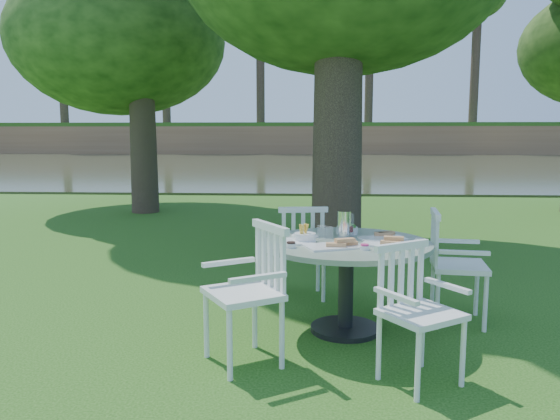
# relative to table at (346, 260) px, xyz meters

# --- Properties ---
(ground) EXTENTS (140.00, 140.00, 0.00)m
(ground) POSITION_rel_table_xyz_m (-0.59, 0.80, -0.59)
(ground) COLOR #17430E
(ground) RESTS_ON ground
(table) EXTENTS (1.34, 1.34, 0.74)m
(table) POSITION_rel_table_xyz_m (0.00, 0.00, 0.00)
(table) COLOR black
(table) RESTS_ON ground
(chair_ne) EXTENTS (0.50, 0.53, 0.94)m
(chair_ne) POSITION_rel_table_xyz_m (0.87, 0.29, -0.04)
(chair_ne) COLOR white
(chair_ne) RESTS_ON ground
(chair_nw) EXTENTS (0.52, 0.49, 0.91)m
(chair_nw) POSITION_rel_table_xyz_m (-0.37, 0.83, -0.05)
(chair_nw) COLOR white
(chair_nw) RESTS_ON ground
(chair_sw) EXTENTS (0.64, 0.65, 0.97)m
(chair_sw) POSITION_rel_table_xyz_m (-0.66, -0.62, -0.02)
(chair_sw) COLOR white
(chair_sw) RESTS_ON ground
(chair_se) EXTENTS (0.60, 0.59, 0.88)m
(chair_se) POSITION_rel_table_xyz_m (0.37, -0.83, -0.07)
(chair_se) COLOR white
(chair_se) RESTS_ON ground
(tableware) EXTENTS (1.12, 0.85, 0.22)m
(tableware) POSITION_rel_table_xyz_m (-0.06, 0.06, 0.19)
(tableware) COLOR white
(tableware) RESTS_ON table
(river) EXTENTS (100.00, 28.00, 0.12)m
(river) POSITION_rel_table_xyz_m (-0.59, 23.80, -0.59)
(river) COLOR #333720
(river) RESTS_ON ground
(far_bank) EXTENTS (100.00, 18.00, 15.20)m
(far_bank) POSITION_rel_table_xyz_m (-0.32, 41.91, 6.66)
(far_bank) COLOR brown
(far_bank) RESTS_ON ground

